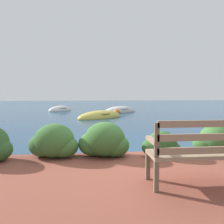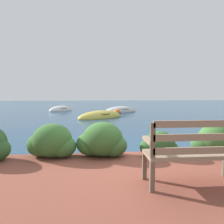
{
  "view_description": "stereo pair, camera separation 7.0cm",
  "coord_description": "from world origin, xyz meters",
  "px_view_note": "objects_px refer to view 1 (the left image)",
  "views": [
    {
      "loc": [
        -0.95,
        -4.59,
        1.49
      ],
      "look_at": [
        0.11,
        6.46,
        0.53
      ],
      "focal_mm": 35.0,
      "sensor_mm": 36.0,
      "label": 1
    },
    {
      "loc": [
        -0.88,
        -4.6,
        1.49
      ],
      "look_at": [
        0.11,
        6.46,
        0.53
      ],
      "focal_mm": 35.0,
      "sensor_mm": 36.0,
      "label": 2
    }
  ],
  "objects_px": {
    "park_bench": "(197,151)",
    "rowboat_far": "(60,110)",
    "rowboat_mid": "(120,111)",
    "mooring_buoy": "(117,113)",
    "rowboat_nearest": "(100,117)"
  },
  "relations": [
    {
      "from": "rowboat_far",
      "to": "mooring_buoy",
      "type": "height_order",
      "value": "rowboat_far"
    },
    {
      "from": "rowboat_mid",
      "to": "mooring_buoy",
      "type": "height_order",
      "value": "rowboat_mid"
    },
    {
      "from": "park_bench",
      "to": "rowboat_far",
      "type": "bearing_deg",
      "value": 110.58
    },
    {
      "from": "park_bench",
      "to": "mooring_buoy",
      "type": "distance_m",
      "value": 12.7
    },
    {
      "from": "park_bench",
      "to": "rowboat_nearest",
      "type": "bearing_deg",
      "value": 101.15
    },
    {
      "from": "mooring_buoy",
      "to": "rowboat_mid",
      "type": "bearing_deg",
      "value": 72.48
    },
    {
      "from": "rowboat_nearest",
      "to": "mooring_buoy",
      "type": "relative_size",
      "value": 5.81
    },
    {
      "from": "park_bench",
      "to": "rowboat_far",
      "type": "xyz_separation_m",
      "value": [
        -4.03,
        15.66,
        -0.63
      ]
    },
    {
      "from": "park_bench",
      "to": "rowboat_mid",
      "type": "bearing_deg",
      "value": 92.88
    },
    {
      "from": "park_bench",
      "to": "rowboat_far",
      "type": "relative_size",
      "value": 0.56
    },
    {
      "from": "rowboat_mid",
      "to": "mooring_buoy",
      "type": "distance_m",
      "value": 1.4
    },
    {
      "from": "rowboat_mid",
      "to": "rowboat_far",
      "type": "relative_size",
      "value": 1.35
    },
    {
      "from": "park_bench",
      "to": "rowboat_nearest",
      "type": "height_order",
      "value": "park_bench"
    },
    {
      "from": "rowboat_mid",
      "to": "rowboat_far",
      "type": "height_order",
      "value": "rowboat_mid"
    },
    {
      "from": "mooring_buoy",
      "to": "rowboat_nearest",
      "type": "bearing_deg",
      "value": -118.46
    }
  ]
}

